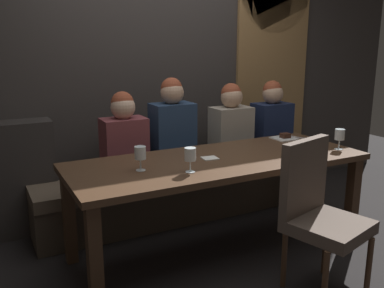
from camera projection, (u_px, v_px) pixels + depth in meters
name	position (u px, v px, depth m)	size (l,w,h in m)	color
ground	(217.00, 250.00, 3.28)	(9.00, 9.00, 0.00)	black
back_wall_tiled	(153.00, 49.00, 3.97)	(6.00, 0.12, 3.00)	#383330
arched_door	(272.00, 61.00, 4.55)	(0.90, 0.05, 2.55)	olive
dining_table	(218.00, 170.00, 3.12)	(2.20, 0.84, 0.74)	#412B1C
banquette_bench	(178.00, 194.00, 3.82)	(2.50, 0.44, 0.45)	#40352A
chair_near_side	(318.00, 208.00, 2.65)	(0.54, 0.54, 0.98)	#4C3321
diner_redhead	(124.00, 138.00, 3.48)	(0.36, 0.24, 0.73)	brown
diner_bearded	(172.00, 128.00, 3.66)	(0.36, 0.24, 0.83)	navy
diner_far_end	(231.00, 127.00, 3.91)	(0.36, 0.24, 0.76)	#9E9384
diner_near_end	(272.00, 121.00, 4.16)	(0.36, 0.24, 0.76)	#192342
wine_glass_far_left	(190.00, 156.00, 2.75)	(0.08, 0.08, 0.16)	silver
wine_glass_center_back	(340.00, 136.00, 3.33)	(0.08, 0.08, 0.16)	silver
wine_glass_near_right	(140.00, 153.00, 2.78)	(0.08, 0.08, 0.16)	silver
dessert_plate	(285.00, 137.00, 3.71)	(0.19, 0.19, 0.05)	white
fork_on_table	(298.00, 137.00, 3.76)	(0.02, 0.17, 0.01)	silver
folded_napkin	(210.00, 158.00, 3.09)	(0.11, 0.10, 0.01)	silver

